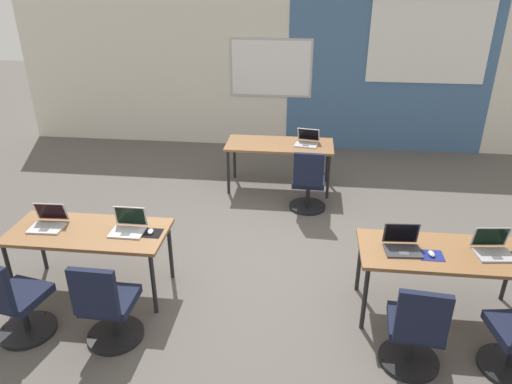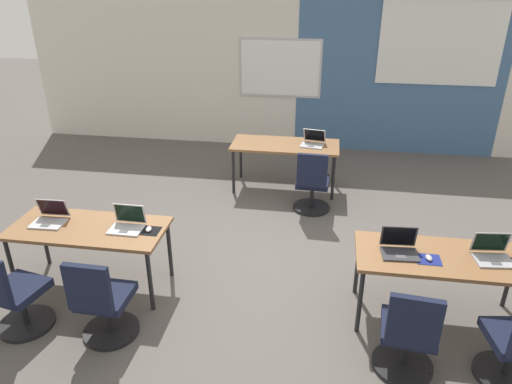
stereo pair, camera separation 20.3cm
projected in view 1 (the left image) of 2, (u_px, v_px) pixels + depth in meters
ground_plane at (265, 267)px, 5.48m from camera, size 24.00×24.00×0.00m
back_wall_assembly at (291, 71)px, 8.62m from camera, size 10.00×0.27×2.80m
desk_near_left at (89, 236)px, 4.83m from camera, size 1.60×0.70×0.72m
desk_near_right at (445, 257)px, 4.48m from camera, size 1.60×0.70×0.72m
desk_far_center at (280, 147)px, 7.16m from camera, size 1.60×0.70×0.72m
laptop_near_right_inner at (402, 245)px, 4.47m from camera, size 0.35×0.29×0.24m
mousepad_near_right_inner at (431, 255)px, 4.39m from camera, size 0.22×0.19×0.00m
mouse_near_right_inner at (431, 254)px, 4.38m from camera, size 0.07×0.11×0.03m
chair_near_right_inner at (415, 334)px, 3.95m from camera, size 0.52×0.56×0.92m
laptop_near_left_end at (48, 222)px, 4.86m from camera, size 0.34×0.31×0.23m
chair_near_left_end at (15, 304)px, 4.29m from camera, size 0.52×0.57×0.92m
laptop_near_left_inner at (128, 227)px, 4.78m from camera, size 0.33×0.27×0.24m
mousepad_near_left_inner at (151, 233)px, 4.76m from camera, size 0.22×0.19×0.00m
mouse_near_left_inner at (151, 231)px, 4.75m from camera, size 0.07×0.11×0.03m
chair_near_left_inner at (108, 309)px, 4.23m from camera, size 0.52×0.54×0.92m
laptop_near_right_end at (493, 249)px, 4.40m from camera, size 0.36×0.31×0.23m
laptop_far_right at (307, 141)px, 7.09m from camera, size 0.38×0.37×0.22m
chair_far_right at (308, 186)px, 6.60m from camera, size 0.52×0.55×0.92m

